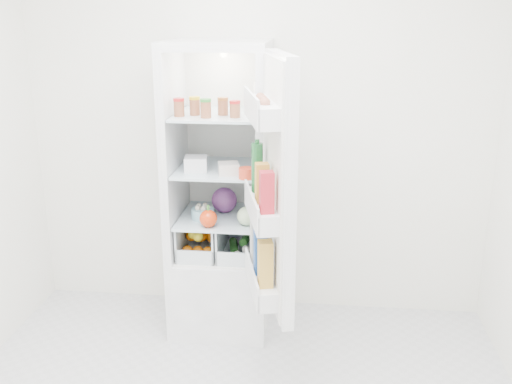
# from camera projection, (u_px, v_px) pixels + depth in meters

# --- Properties ---
(room_walls) EXTENTS (3.02, 3.02, 2.61)m
(room_walls) POSITION_uv_depth(u_px,v_px,m) (215.00, 113.00, 2.14)
(room_walls) COLOR white
(room_walls) RESTS_ON ground
(refrigerator) EXTENTS (0.60, 0.60, 1.80)m
(refrigerator) POSITION_uv_depth(u_px,v_px,m) (222.00, 224.00, 3.62)
(refrigerator) COLOR silver
(refrigerator) RESTS_ON ground
(shelf_low) EXTENTS (0.49, 0.53, 0.01)m
(shelf_low) POSITION_uv_depth(u_px,v_px,m) (220.00, 217.00, 3.54)
(shelf_low) COLOR silver
(shelf_low) RESTS_ON refrigerator
(shelf_mid) EXTENTS (0.49, 0.53, 0.02)m
(shelf_mid) POSITION_uv_depth(u_px,v_px,m) (219.00, 168.00, 3.44)
(shelf_mid) COLOR silver
(shelf_mid) RESTS_ON refrigerator
(shelf_top) EXTENTS (0.49, 0.53, 0.02)m
(shelf_top) POSITION_uv_depth(u_px,v_px,m) (218.00, 114.00, 3.34)
(shelf_top) COLOR silver
(shelf_top) RESTS_ON refrigerator
(crisper_left) EXTENTS (0.23, 0.46, 0.22)m
(crisper_left) POSITION_uv_depth(u_px,v_px,m) (202.00, 235.00, 3.59)
(crisper_left) COLOR silver
(crisper_left) RESTS_ON refrigerator
(crisper_right) EXTENTS (0.23, 0.46, 0.22)m
(crisper_right) POSITION_uv_depth(u_px,v_px,m) (240.00, 237.00, 3.56)
(crisper_right) COLOR silver
(crisper_right) RESTS_ON refrigerator
(condiment_jars) EXTENTS (0.38, 0.16, 0.08)m
(condiment_jars) POSITION_uv_depth(u_px,v_px,m) (208.00, 109.00, 3.22)
(condiment_jars) COLOR #B21919
(condiment_jars) RESTS_ON shelf_top
(squeeze_bottle) EXTENTS (0.06, 0.06, 0.16)m
(squeeze_bottle) POSITION_uv_depth(u_px,v_px,m) (257.00, 96.00, 3.45)
(squeeze_bottle) COLOR white
(squeeze_bottle) RESTS_ON shelf_top
(tub_white) EXTENTS (0.15, 0.15, 0.08)m
(tub_white) POSITION_uv_depth(u_px,v_px,m) (196.00, 164.00, 3.36)
(tub_white) COLOR white
(tub_white) RESTS_ON shelf_mid
(tub_cream) EXTENTS (0.14, 0.14, 0.07)m
(tub_cream) POSITION_uv_depth(u_px,v_px,m) (229.00, 169.00, 3.29)
(tub_cream) COLOR beige
(tub_cream) RESTS_ON shelf_mid
(tin_red) EXTENTS (0.12, 0.12, 0.06)m
(tin_red) POSITION_uv_depth(u_px,v_px,m) (247.00, 173.00, 3.20)
(tin_red) COLOR red
(tin_red) RESTS_ON shelf_mid
(red_cabbage) EXTENTS (0.16, 0.16, 0.16)m
(red_cabbage) POSITION_uv_depth(u_px,v_px,m) (224.00, 200.00, 3.57)
(red_cabbage) COLOR #5D205D
(red_cabbage) RESTS_ON shelf_low
(bell_pepper) EXTENTS (0.10, 0.10, 0.10)m
(bell_pepper) POSITION_uv_depth(u_px,v_px,m) (208.00, 219.00, 3.33)
(bell_pepper) COLOR red
(bell_pepper) RESTS_ON shelf_low
(mushroom_bowl) EXTENTS (0.15, 0.15, 0.06)m
(mushroom_bowl) POSITION_uv_depth(u_px,v_px,m) (203.00, 214.00, 3.47)
(mushroom_bowl) COLOR #90C8D7
(mushroom_bowl) RESTS_ON shelf_low
(salad_bag) EXTENTS (0.11, 0.11, 0.11)m
(salad_bag) POSITION_uv_depth(u_px,v_px,m) (247.00, 216.00, 3.36)
(salad_bag) COLOR #BAD7A1
(salad_bag) RESTS_ON shelf_low
(citrus_pile) EXTENTS (0.20, 0.31, 0.16)m
(citrus_pile) POSITION_uv_depth(u_px,v_px,m) (201.00, 240.00, 3.58)
(citrus_pile) COLOR orange
(citrus_pile) RESTS_ON refrigerator
(veg_pile) EXTENTS (0.16, 0.30, 0.10)m
(veg_pile) POSITION_uv_depth(u_px,v_px,m) (241.00, 244.00, 3.58)
(veg_pile) COLOR #194818
(veg_pile) RESTS_ON refrigerator
(fridge_door) EXTENTS (0.30, 0.60, 1.30)m
(fridge_door) POSITION_uv_depth(u_px,v_px,m) (273.00, 192.00, 2.85)
(fridge_door) COLOR silver
(fridge_door) RESTS_ON refrigerator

